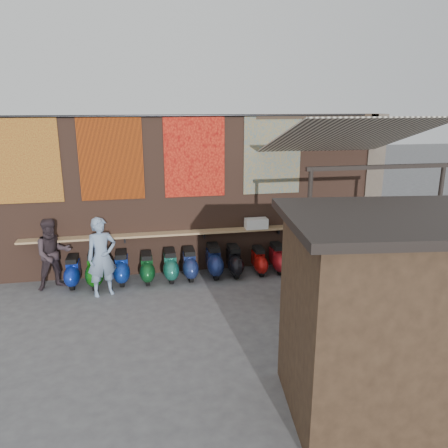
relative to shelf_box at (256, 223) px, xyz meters
name	(u,v)px	position (x,y,z in m)	size (l,w,h in m)	color
ground	(198,314)	(-1.86, -2.30, -1.26)	(70.00, 70.00, 0.00)	#474749
brick_wall	(183,195)	(-1.86, 0.40, 0.74)	(10.00, 0.40, 4.00)	brown
pier_right	(369,188)	(3.34, 0.40, 0.74)	(0.50, 0.50, 4.00)	#4C4238
eating_counter	(185,233)	(-1.86, 0.03, -0.16)	(8.00, 0.32, 0.05)	#9E7A51
shelf_box	(256,223)	(0.00, 0.00, 0.00)	(0.58, 0.29, 0.26)	white
tapestry_redgold	(26,160)	(-5.46, 0.18, 1.74)	(1.50, 0.02, 2.00)	maroon
tapestry_sun	(111,158)	(-3.56, 0.18, 1.74)	(1.50, 0.02, 2.00)	#D3490C
tapestry_orange	(195,157)	(-1.56, 0.18, 1.74)	(1.50, 0.02, 2.00)	red
tapestry_multi	(272,155)	(0.44, 0.18, 1.74)	(1.50, 0.02, 2.00)	#245D86
hang_rail	(181,116)	(-1.86, 0.17, 2.72)	(0.06, 0.06, 9.50)	black
scooter_stool_0	(73,272)	(-4.61, -0.25, -0.90)	(0.34, 0.76, 0.72)	#0D2699
scooter_stool_1	(95,269)	(-4.07, -0.34, -0.84)	(0.39, 0.88, 0.83)	#10600D
scooter_stool_2	(122,268)	(-3.46, -0.27, -0.87)	(0.36, 0.81, 0.77)	navy
scooter_stool_3	(147,268)	(-2.85, -0.34, -0.90)	(0.34, 0.76, 0.72)	#0E471E
scooter_stool_4	(170,265)	(-2.27, -0.32, -0.88)	(0.36, 0.79, 0.75)	#186352
scooter_stool_5	(190,264)	(-1.79, -0.31, -0.88)	(0.36, 0.79, 0.75)	navy
scooter_stool_6	(214,261)	(-1.17, -0.27, -0.86)	(0.38, 0.84, 0.80)	navy
scooter_stool_7	(234,261)	(-0.65, -0.31, -0.88)	(0.36, 0.80, 0.76)	black
scooter_stool_8	(259,261)	(0.00, -0.33, -0.92)	(0.32, 0.72, 0.68)	maroon
scooter_stool_9	(278,258)	(0.51, -0.31, -0.89)	(0.35, 0.77, 0.74)	maroon
scooter_stool_10	(298,257)	(1.10, -0.27, -0.92)	(0.32, 0.72, 0.68)	black
diner_left	(102,257)	(-3.84, -0.90, -0.34)	(0.67, 0.44, 1.83)	#778EAD
diner_right	(53,254)	(-5.00, -0.30, -0.40)	(0.83, 0.65, 1.71)	#34282D
shopper_navy	(345,258)	(1.68, -1.70, -0.46)	(0.93, 0.39, 1.59)	black
shopper_grey	(357,257)	(1.82, -2.02, -0.33)	(1.20, 0.69, 1.86)	slate
shopper_tan	(296,269)	(0.31, -2.20, -0.44)	(0.79, 0.52, 1.63)	tan
market_stall	(387,322)	(0.30, -5.71, 0.13)	(2.57, 1.92, 2.78)	black
stall_roof	(399,219)	(0.30, -5.71, 1.58)	(2.87, 2.21, 0.12)	black
stall_sign	(363,254)	(0.42, -4.73, 0.76)	(1.20, 0.04, 0.50)	gold
stall_shelf	(358,313)	(0.42, -4.73, -0.24)	(2.13, 0.10, 0.06)	#473321
awning_canvas	(346,137)	(1.64, -1.40, 2.29)	(3.20, 3.40, 0.03)	beige
awning_ledger	(319,116)	(1.64, 0.19, 2.69)	(3.30, 0.08, 0.12)	#33261C
awning_header	(380,167)	(1.64, -2.90, 1.82)	(3.00, 0.08, 0.08)	black
awning_post_left	(307,247)	(0.24, -2.90, 0.29)	(0.09, 0.09, 3.10)	black
awning_post_right	(434,239)	(3.04, -2.90, 0.29)	(0.09, 0.09, 3.10)	black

